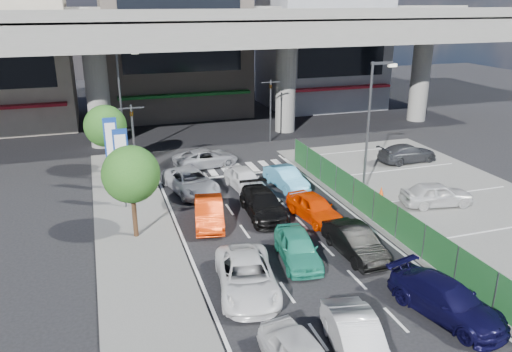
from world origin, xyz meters
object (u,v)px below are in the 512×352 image
object	(u,v)px
traffic_light_right	(271,95)
wagon_silver_front_left	(191,181)
hatch_white_back_mid	(357,340)
sedan_black_mid	(263,204)
signboard_far	(111,144)
tree_far	(105,126)
hatch_black_mid_right	(355,242)
street_lamp_right	(371,117)
kei_truck_front_right	(286,178)
signboard_near	(122,158)
traffic_light_left	(132,125)
sedan_white_front_mid	(244,179)
street_lamp_left	(122,95)
crossing_wagon_silver	(206,158)
taxi_teal_mid	(298,247)
minivan_navy_back	(446,300)
tree_near	(131,175)
traffic_cone	(381,192)
taxi_orange_right	(314,207)
sedan_white_mid_left	(247,276)
parked_sedan_white	(437,194)
taxi_orange_left	(209,212)
parked_sedan_dgrey	(407,153)

from	to	relation	value
traffic_light_right	wagon_silver_front_left	size ratio (longest dim) A/B	1.05
hatch_white_back_mid	sedan_black_mid	world-z (taller)	same
signboard_far	tree_far	size ratio (longest dim) A/B	0.98
hatch_black_mid_right	street_lamp_right	bearing A→B (deg)	55.38
kei_truck_front_right	signboard_near	bearing A→B (deg)	174.68
traffic_light_left	wagon_silver_front_left	bearing A→B (deg)	-39.81
sedan_black_mid	sedan_white_front_mid	world-z (taller)	same
street_lamp_right	kei_truck_front_right	bearing A→B (deg)	152.45
street_lamp_left	tree_far	world-z (taller)	street_lamp_left
wagon_silver_front_left	crossing_wagon_silver	world-z (taller)	wagon_silver_front_left
tree_far	taxi_teal_mid	distance (m)	17.20
minivan_navy_back	sedan_black_mid	size ratio (longest dim) A/B	1.00
signboard_far	traffic_light_left	bearing A→B (deg)	35.70
traffic_light_left	tree_near	size ratio (longest dim) A/B	1.08
minivan_navy_back	traffic_cone	size ratio (longest dim) A/B	6.39
sedan_black_mid	tree_far	bearing A→B (deg)	131.40
street_lamp_left	signboard_near	xyz separation A→B (m)	(-0.87, -10.01, -1.71)
street_lamp_left	sedan_white_front_mid	xyz separation A→B (m)	(6.49, -9.15, -4.08)
minivan_navy_back	taxi_orange_right	xyz separation A→B (m)	(-1.06, 9.63, 0.00)
tree_near	taxi_teal_mid	world-z (taller)	tree_near
street_lamp_right	sedan_white_mid_left	size ratio (longest dim) A/B	1.61
hatch_black_mid_right	hatch_white_back_mid	bearing A→B (deg)	-119.56
taxi_teal_mid	taxi_orange_right	size ratio (longest dim) A/B	1.00
signboard_near	signboard_far	world-z (taller)	same
taxi_teal_mid	kei_truck_front_right	distance (m)	9.47
street_lamp_left	sedan_white_front_mid	distance (m)	11.93
traffic_light_right	parked_sedan_white	xyz separation A→B (m)	(4.40, -16.23, -3.18)
hatch_white_back_mid	hatch_black_mid_right	xyz separation A→B (m)	(3.40, 6.33, 0.00)
parked_sedan_white	minivan_navy_back	bearing A→B (deg)	153.93
hatch_black_mid_right	traffic_cone	bearing A→B (deg)	48.13
hatch_white_back_mid	taxi_teal_mid	size ratio (longest dim) A/B	1.03
sedan_black_mid	traffic_light_left	bearing A→B (deg)	133.11
street_lamp_right	crossing_wagon_silver	bearing A→B (deg)	135.90
kei_truck_front_right	minivan_navy_back	bearing A→B (deg)	-94.16
hatch_black_mid_right	kei_truck_front_right	bearing A→B (deg)	87.55
sedan_black_mid	kei_truck_front_right	xyz separation A→B (m)	(2.78, 3.69, -0.03)
street_lamp_right	traffic_cone	xyz separation A→B (m)	(0.30, -1.28, -4.34)
taxi_orange_left	sedan_black_mid	xyz separation A→B (m)	(3.11, 0.18, 0.00)
hatch_black_mid_right	taxi_orange_left	bearing A→B (deg)	134.95
traffic_light_left	taxi_orange_right	size ratio (longest dim) A/B	1.28
wagon_silver_front_left	traffic_cone	world-z (taller)	wagon_silver_front_left
signboard_far	wagon_silver_front_left	bearing A→B (deg)	-19.07
hatch_black_mid_right	sedan_black_mid	size ratio (longest dim) A/B	0.88
taxi_teal_mid	traffic_cone	xyz separation A→B (m)	(7.66, 5.41, -0.26)
street_lamp_left	hatch_black_mid_right	bearing A→B (deg)	-64.95
street_lamp_right	parked_sedan_white	size ratio (longest dim) A/B	1.95
tree_far	parked_sedan_white	bearing A→B (deg)	-33.52
sedan_white_mid_left	parked_sedan_dgrey	world-z (taller)	sedan_white_mid_left
signboard_far	tree_near	xyz separation A→B (m)	(0.60, -6.99, 0.32)
taxi_orange_right	crossing_wagon_silver	size ratio (longest dim) A/B	0.87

